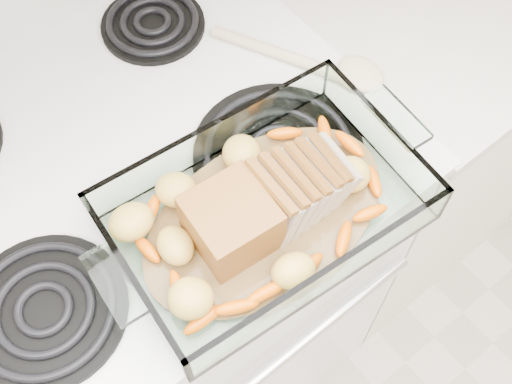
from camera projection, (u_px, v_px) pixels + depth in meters
electric_range at (151, 271)px, 1.32m from camera, size 0.78×0.70×1.12m
counter_right at (381, 114)px, 1.54m from camera, size 0.58×0.68×0.93m
baking_dish at (265, 213)px, 0.85m from camera, size 0.39×0.26×0.08m
pork_roast at (257, 209)px, 0.82m from camera, size 0.23×0.10×0.08m
roast_vegetables at (247, 194)px, 0.85m from camera, size 0.34×0.19×0.04m
wooden_spoon at (324, 65)px, 1.00m from camera, size 0.16×0.26×0.02m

